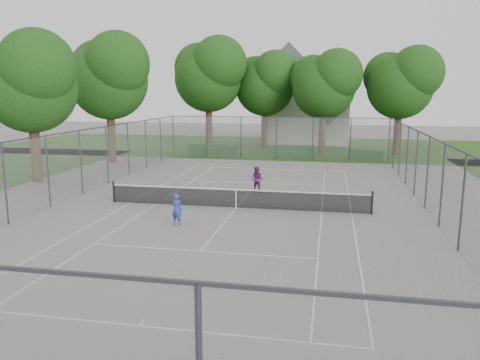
% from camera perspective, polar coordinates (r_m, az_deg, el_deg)
% --- Properties ---
extents(ground, '(120.00, 120.00, 0.00)m').
position_cam_1_polar(ground, '(22.82, -0.48, -3.42)').
color(ground, slate).
rests_on(ground, ground).
extents(grass_far, '(60.00, 20.00, 0.00)m').
position_cam_1_polar(grass_far, '(48.22, 5.66, 4.05)').
color(grass_far, '#244814').
rests_on(grass_far, ground).
extents(court_markings, '(11.03, 23.83, 0.01)m').
position_cam_1_polar(court_markings, '(22.82, -0.48, -3.41)').
color(court_markings, silver).
rests_on(court_markings, ground).
extents(tennis_net, '(12.87, 0.10, 1.10)m').
position_cam_1_polar(tennis_net, '(22.70, -0.48, -2.17)').
color(tennis_net, black).
rests_on(tennis_net, ground).
extents(perimeter_fence, '(18.08, 34.08, 3.52)m').
position_cam_1_polar(perimeter_fence, '(22.45, -0.48, 1.06)').
color(perimeter_fence, '#38383D').
rests_on(perimeter_fence, ground).
extents(tree_far_left, '(7.47, 6.82, 10.73)m').
position_cam_1_polar(tree_far_left, '(45.94, -3.78, 12.96)').
color(tree_far_left, '#3D2616').
rests_on(tree_far_left, ground).
extents(tree_far_midleft, '(6.60, 6.02, 9.48)m').
position_cam_1_polar(tree_far_midleft, '(46.69, 3.14, 11.87)').
color(tree_far_midleft, '#3D2616').
rests_on(tree_far_midleft, ground).
extents(tree_far_midright, '(6.47, 5.90, 9.30)m').
position_cam_1_polar(tree_far_midright, '(43.43, 10.29, 11.64)').
color(tree_far_midright, '#3D2616').
rests_on(tree_far_midright, ground).
extents(tree_far_right, '(6.58, 6.01, 9.46)m').
position_cam_1_polar(tree_far_right, '(43.96, 19.10, 11.36)').
color(tree_far_right, '#3D2616').
rests_on(tree_far_right, ground).
extents(tree_side_back, '(7.02, 6.41, 10.09)m').
position_cam_1_polar(tree_side_back, '(38.60, -15.67, 12.36)').
color(tree_side_back, '#3D2616').
rests_on(tree_side_back, ground).
extents(tree_side_front, '(6.40, 5.84, 9.20)m').
position_cam_1_polar(tree_side_front, '(31.42, -24.21, 11.16)').
color(tree_side_front, '#3D2616').
rests_on(tree_side_front, ground).
extents(hedge_left, '(4.12, 1.23, 1.03)m').
position_cam_1_polar(hedge_left, '(41.17, -3.29, 3.66)').
color(hedge_left, '#184717').
rests_on(hedge_left, ground).
extents(hedge_mid, '(3.41, 0.98, 1.07)m').
position_cam_1_polar(hedge_mid, '(40.04, 6.66, 3.43)').
color(hedge_mid, '#184717').
rests_on(hedge_mid, ground).
extents(hedge_right, '(2.77, 1.02, 0.83)m').
position_cam_1_polar(hedge_right, '(40.06, 15.08, 2.96)').
color(hedge_right, '#184717').
rests_on(hedge_right, ground).
extents(house, '(8.48, 6.57, 10.56)m').
position_cam_1_polar(house, '(52.36, 8.46, 9.17)').
color(house, beige).
rests_on(house, ground).
extents(girl_player, '(0.56, 0.43, 1.36)m').
position_cam_1_polar(girl_player, '(19.99, -7.72, -3.56)').
color(girl_player, '#2C40A5').
rests_on(girl_player, ground).
extents(woman_player, '(0.84, 0.73, 1.47)m').
position_cam_1_polar(woman_player, '(26.17, 2.11, 0.06)').
color(woman_player, '#68225D').
rests_on(woman_player, ground).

